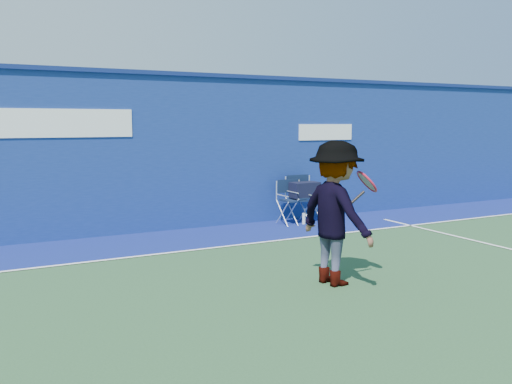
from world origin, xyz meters
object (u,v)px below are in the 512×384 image
directors_chair_left (293,210)px  tennis_player (336,213)px  directors_chair_right (304,203)px  water_bottle (304,219)px

directors_chair_left → tennis_player: (-1.70, -3.89, 0.65)m
directors_chair_left → directors_chair_right: directors_chair_right is taller
directors_chair_left → water_bottle: (0.17, -0.15, -0.17)m
water_bottle → tennis_player: 4.26m
directors_chair_left → directors_chair_right: 0.31m
directors_chair_right → water_bottle: 0.37m
directors_chair_left → directors_chair_right: (0.28, 0.03, 0.13)m
water_bottle → directors_chair_left: bearing=137.9°
water_bottle → tennis_player: tennis_player is taller
directors_chair_right → tennis_player: bearing=-116.8°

